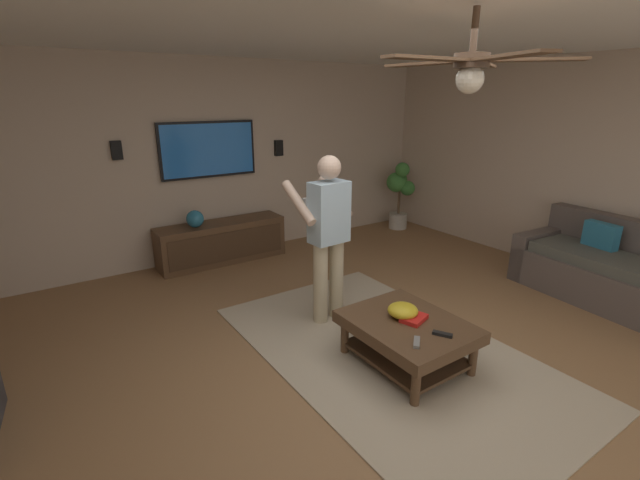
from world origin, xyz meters
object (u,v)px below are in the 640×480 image
at_px(wall_speaker_left, 279,148).
at_px(remote_white, 396,309).
at_px(coffee_table, 407,332).
at_px(potted_plant_tall, 400,191).
at_px(remote_black, 442,334).
at_px(remote_grey, 417,342).
at_px(tv, 208,150).
at_px(couch, 612,273).
at_px(book, 414,318).
at_px(bowl, 403,310).
at_px(media_console, 222,242).
at_px(wall_speaker_right, 117,150).
at_px(person_standing, 328,230).
at_px(ceiling_fan, 472,66).
at_px(vase_round, 195,219).

bearing_deg(wall_speaker_left, remote_white, 168.11).
relative_size(coffee_table, remote_white, 6.67).
relative_size(coffee_table, wall_speaker_left, 4.55).
distance_m(potted_plant_tall, wall_speaker_left, 2.23).
height_order(remote_black, remote_grey, same).
relative_size(tv, remote_white, 8.57).
xyz_separation_m(couch, remote_grey, (0.08, 2.92, 0.09)).
bearing_deg(tv, book, 6.14).
relative_size(bowl, remote_white, 1.67).
bearing_deg(media_console, book, 6.60).
xyz_separation_m(wall_speaker_left, wall_speaker_right, (0.00, 2.17, 0.10)).
height_order(bowl, book, bowl).
bearing_deg(potted_plant_tall, remote_black, 140.52).
bearing_deg(person_standing, coffee_table, -179.09).
bearing_deg(person_standing, remote_white, -174.22).
height_order(media_console, potted_plant_tall, potted_plant_tall).
relative_size(remote_black, book, 0.68).
height_order(potted_plant_tall, wall_speaker_left, wall_speaker_left).
relative_size(coffee_table, tv, 0.78).
xyz_separation_m(remote_white, ceiling_fan, (-0.71, 0.22, 1.89)).
relative_size(vase_round, ceiling_fan, 0.18).
distance_m(couch, book, 2.70).
distance_m(bowl, wall_speaker_left, 3.55).
height_order(potted_plant_tall, remote_grey, potted_plant_tall).
bearing_deg(couch, tv, -45.82).
bearing_deg(wall_speaker_left, ceiling_fan, 167.12).
bearing_deg(media_console, remote_grey, 2.05).
relative_size(remote_white, vase_round, 0.68).
bearing_deg(remote_white, remote_black, 54.40).
height_order(remote_white, vase_round, vase_round).
bearing_deg(remote_black, tv, 156.32).
relative_size(couch, remote_grey, 13.14).
distance_m(couch, remote_black, 2.67).
bearing_deg(couch, remote_grey, 3.70).
relative_size(book, ceiling_fan, 0.18).
relative_size(media_console, ceiling_fan, 1.43).
bearing_deg(coffee_table, wall_speaker_left, -12.13).
height_order(tv, wall_speaker_right, tv).
bearing_deg(book, remote_grey, 29.33).
relative_size(media_console, vase_round, 7.73).
relative_size(media_console, remote_grey, 11.33).
height_order(book, wall_speaker_left, wall_speaker_left).
relative_size(bowl, wall_speaker_right, 1.14).
distance_m(couch, wall_speaker_right, 5.75).
relative_size(coffee_table, remote_grey, 6.67).
relative_size(potted_plant_tall, ceiling_fan, 0.95).
relative_size(couch, potted_plant_tall, 1.74).
bearing_deg(remote_white, wall_speaker_left, -137.18).
xyz_separation_m(coffee_table, book, (-0.02, -0.05, 0.12)).
xyz_separation_m(couch, media_console, (3.53, 3.05, -0.04)).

